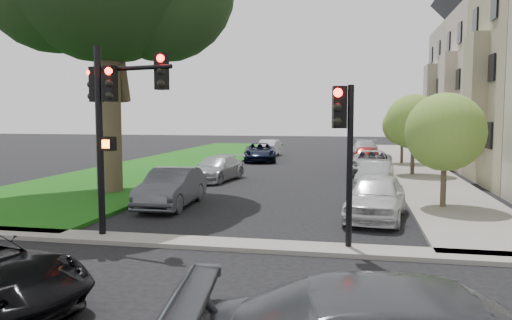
% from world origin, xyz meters
% --- Properties ---
extents(ground, '(140.00, 140.00, 0.00)m').
position_xyz_m(ground, '(0.00, 0.00, 0.00)').
color(ground, black).
rests_on(ground, ground).
extents(grass_strip, '(8.00, 44.00, 0.12)m').
position_xyz_m(grass_strip, '(-9.00, 24.00, 0.06)').
color(grass_strip, '#175410').
rests_on(grass_strip, ground).
extents(sidewalk_right, '(3.50, 44.00, 0.12)m').
position_xyz_m(sidewalk_right, '(6.75, 24.00, 0.06)').
color(sidewalk_right, gray).
rests_on(sidewalk_right, ground).
extents(sidewalk_cross, '(60.00, 1.00, 0.12)m').
position_xyz_m(sidewalk_cross, '(0.00, 2.00, 0.06)').
color(sidewalk_cross, gray).
rests_on(sidewalk_cross, ground).
extents(house_d, '(7.70, 7.55, 15.97)m').
position_xyz_m(house_d, '(12.45, 30.50, 6.93)').
color(house_d, '#776B5A').
rests_on(house_d, ground).
extents(small_tree_a, '(2.81, 2.81, 4.21)m').
position_xyz_m(small_tree_a, '(6.20, 8.45, 2.80)').
color(small_tree_a, '#493E31').
rests_on(small_tree_a, ground).
extents(small_tree_b, '(3.05, 3.05, 4.57)m').
position_xyz_m(small_tree_b, '(6.20, 18.44, 3.04)').
color(small_tree_b, '#493E31').
rests_on(small_tree_b, ground).
extents(small_tree_c, '(2.70, 2.70, 4.04)m').
position_xyz_m(small_tree_c, '(6.20, 25.01, 2.69)').
color(small_tree_c, '#493E31').
rests_on(small_tree_c, ground).
extents(traffic_signal_main, '(2.58, 0.75, 5.27)m').
position_xyz_m(traffic_signal_main, '(-3.39, 2.23, 3.63)').
color(traffic_signal_main, black).
rests_on(traffic_signal_main, ground).
extents(traffic_signal_secondary, '(0.56, 0.45, 4.15)m').
position_xyz_m(traffic_signal_secondary, '(2.79, 2.19, 2.90)').
color(traffic_signal_secondary, black).
rests_on(traffic_signal_secondary, ground).
extents(car_parked_0, '(2.36, 4.56, 1.48)m').
position_xyz_m(car_parked_0, '(3.76, 6.30, 0.74)').
color(car_parked_0, silver).
rests_on(car_parked_0, ground).
extents(car_parked_1, '(1.91, 4.03, 1.27)m').
position_xyz_m(car_parked_1, '(3.97, 12.90, 0.64)').
color(car_parked_1, '#999BA0').
rests_on(car_parked_1, ground).
extents(car_parked_2, '(2.61, 5.11, 1.38)m').
position_xyz_m(car_parked_2, '(4.00, 18.84, 0.69)').
color(car_parked_2, '#999BA0').
rests_on(car_parked_2, ground).
extents(car_parked_3, '(2.15, 4.30, 1.41)m').
position_xyz_m(car_parked_3, '(3.78, 23.06, 0.70)').
color(car_parked_3, maroon).
rests_on(car_parked_3, ground).
extents(car_parked_4, '(2.36, 5.10, 1.44)m').
position_xyz_m(car_parked_4, '(3.78, 29.54, 0.72)').
color(car_parked_4, '#999BA0').
rests_on(car_parked_4, ground).
extents(car_parked_5, '(1.66, 4.41, 1.44)m').
position_xyz_m(car_parked_5, '(-3.62, 7.05, 0.72)').
color(car_parked_5, '#3F4247').
rests_on(car_parked_5, ground).
extents(car_parked_6, '(2.45, 4.60, 1.27)m').
position_xyz_m(car_parked_6, '(-3.99, 14.54, 0.63)').
color(car_parked_6, '#999BA0').
rests_on(car_parked_6, ground).
extents(car_parked_8, '(3.13, 5.21, 1.36)m').
position_xyz_m(car_parked_8, '(-3.81, 25.57, 0.68)').
color(car_parked_8, black).
rests_on(car_parked_8, ground).
extents(car_parked_9, '(1.71, 4.17, 1.34)m').
position_xyz_m(car_parked_9, '(-3.99, 30.25, 0.67)').
color(car_parked_9, silver).
rests_on(car_parked_9, ground).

